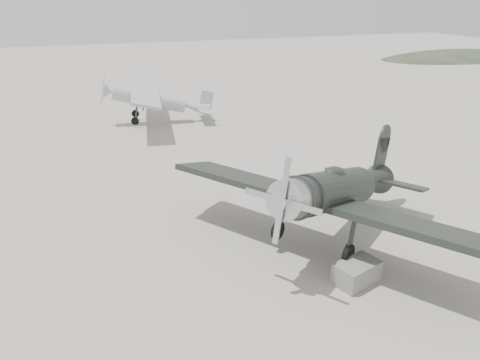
# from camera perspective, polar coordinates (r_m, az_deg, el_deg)

# --- Properties ---
(ground) EXTENTS (160.00, 160.00, 0.00)m
(ground) POSITION_cam_1_polar(r_m,az_deg,el_deg) (21.27, 2.44, -4.61)
(ground) COLOR gray
(ground) RESTS_ON ground
(hill_northeast) EXTENTS (32.00, 16.00, 5.20)m
(hill_northeast) POSITION_cam_1_polar(r_m,az_deg,el_deg) (81.86, 25.01, 13.36)
(hill_northeast) COLOR #2B3224
(hill_northeast) RESTS_ON ground
(lowwing_monoplane) EXTENTS (10.72, 12.37, 4.30)m
(lowwing_monoplane) POSITION_cam_1_polar(r_m,az_deg,el_deg) (18.84, 11.93, -1.12)
(lowwing_monoplane) COLOR black
(lowwing_monoplane) RESTS_ON ground
(highwing_monoplane) EXTENTS (8.38, 11.75, 3.32)m
(highwing_monoplane) POSITION_cam_1_polar(r_m,az_deg,el_deg) (36.84, -10.46, 9.99)
(highwing_monoplane) COLOR #A2A5A8
(highwing_monoplane) RESTS_ON ground
(equipment_block) EXTENTS (1.81, 1.41, 0.80)m
(equipment_block) POSITION_cam_1_polar(r_m,az_deg,el_deg) (17.15, 14.06, -10.89)
(equipment_block) COLOR #5F5D58
(equipment_block) RESTS_ON ground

